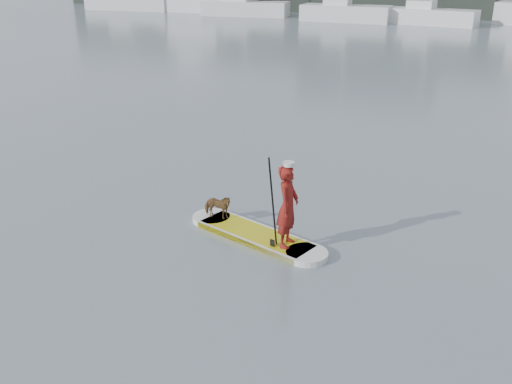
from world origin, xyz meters
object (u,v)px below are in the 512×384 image
at_px(sailboat_c, 345,12).
at_px(sailboat_d, 429,15).
at_px(sailboat_b, 245,7).
at_px(paddleboard, 256,235).
at_px(sailboat_a, 129,1).
at_px(dog, 217,206).
at_px(paddler, 288,206).

bearing_deg(sailboat_c, sailboat_d, 2.60).
bearing_deg(sailboat_d, sailboat_b, -173.26).
relative_size(sailboat_b, sailboat_d, 1.08).
relative_size(paddleboard, sailboat_a, 0.24).
relative_size(paddleboard, dog, 5.07).
bearing_deg(dog, paddler, -110.62).
height_order(paddler, dog, paddler).
bearing_deg(sailboat_d, sailboat_c, -167.49).
relative_size(paddleboard, sailboat_c, 0.30).
bearing_deg(paddleboard, dog, -180.00).
distance_m(dog, sailboat_a, 52.91).
distance_m(paddler, sailboat_b, 46.19).
relative_size(paddleboard, paddler, 2.00).
bearing_deg(sailboat_b, sailboat_c, -13.83).
relative_size(sailboat_a, sailboat_d, 1.20).
bearing_deg(sailboat_b, dog, -73.85).
bearing_deg(paddler, sailboat_b, 22.69).
height_order(sailboat_a, sailboat_c, sailboat_a).
bearing_deg(sailboat_a, sailboat_d, -9.54).
bearing_deg(sailboat_a, paddler, -58.13).
xyz_separation_m(sailboat_a, sailboat_b, (13.72, -0.71, -0.10)).
distance_m(sailboat_c, sailboat_d, 6.93).
relative_size(paddler, sailboat_a, 0.12).
distance_m(paddler, sailboat_d, 41.15).
bearing_deg(sailboat_a, paddleboard, -58.60).
bearing_deg(dog, paddleboard, -110.62).
bearing_deg(sailboat_c, dog, -79.41).
distance_m(sailboat_a, sailboat_c, 23.74).
bearing_deg(paddleboard, sailboat_a, 144.51).
distance_m(dog, sailboat_b, 44.98).
bearing_deg(sailboat_c, sailboat_a, 173.76).
height_order(sailboat_a, sailboat_b, sailboat_a).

